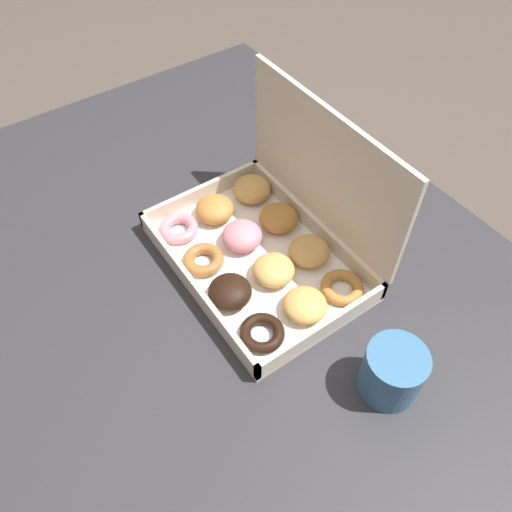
% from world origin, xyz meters
% --- Properties ---
extents(ground_plane, '(8.00, 8.00, 0.00)m').
position_xyz_m(ground_plane, '(0.00, 0.00, 0.00)').
color(ground_plane, '#564C44').
extents(dining_table, '(1.27, 0.89, 0.77)m').
position_xyz_m(dining_table, '(0.00, 0.00, 0.67)').
color(dining_table, '#2D2D33').
rests_on(dining_table, ground_plane).
extents(donut_box, '(0.35, 0.25, 0.25)m').
position_xyz_m(donut_box, '(-0.03, 0.09, 0.81)').
color(donut_box, white).
rests_on(donut_box, dining_table).
extents(coffee_mug, '(0.08, 0.08, 0.08)m').
position_xyz_m(coffee_mug, '(0.25, 0.08, 0.81)').
color(coffee_mug, teal).
rests_on(coffee_mug, dining_table).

